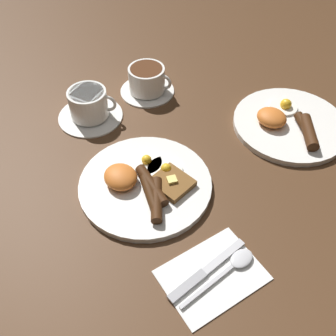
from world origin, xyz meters
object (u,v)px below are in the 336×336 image
object	(u,v)px
teacup_far	(147,81)
knife	(204,273)
teacup_near	(89,106)
breakfast_plate_near	(145,183)
spoon	(235,264)
breakfast_plate_far	(289,123)

from	to	relation	value
teacup_far	knife	xyz separation A→B (m)	(0.51, -0.26, -0.03)
teacup_near	knife	xyz separation A→B (m)	(0.51, -0.08, -0.03)
breakfast_plate_near	spoon	world-z (taller)	breakfast_plate_near
breakfast_plate_far	teacup_far	distance (m)	0.39
teacup_far	spoon	distance (m)	0.57
breakfast_plate_near	teacup_near	xyz separation A→B (m)	(-0.28, 0.03, 0.02)
spoon	teacup_near	bearing A→B (deg)	88.22
teacup_near	breakfast_plate_near	bearing A→B (deg)	-6.86
breakfast_plate_near	breakfast_plate_far	xyz separation A→B (m)	(0.07, 0.40, -0.00)
teacup_far	spoon	world-z (taller)	teacup_far
breakfast_plate_near	knife	bearing A→B (deg)	-10.54
breakfast_plate_far	spoon	size ratio (longest dim) A/B	1.62
breakfast_plate_near	spoon	xyz separation A→B (m)	(0.26, 0.01, -0.00)
knife	spoon	distance (m)	0.06
breakfast_plate_near	knife	distance (m)	0.24
breakfast_plate_near	teacup_near	size ratio (longest dim) A/B	1.74
breakfast_plate_far	knife	size ratio (longest dim) A/B	1.54
breakfast_plate_far	teacup_near	bearing A→B (deg)	-133.80
teacup_far	spoon	bearing A→B (deg)	-20.76
spoon	teacup_far	bearing A→B (deg)	69.74
breakfast_plate_far	teacup_far	xyz separation A→B (m)	(-0.34, -0.19, 0.02)
breakfast_plate_far	knife	distance (m)	0.47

